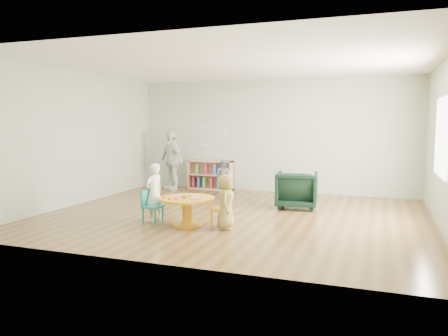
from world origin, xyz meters
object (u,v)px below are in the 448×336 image
object	(u,v)px
kid_chair_left	(151,205)
armchair	(297,190)
child_right	(226,202)
bookshelf	(210,175)
activity_table	(187,206)
toddler	(223,176)
kid_chair_right	(223,207)
child_left	(154,192)
adult_caretaker	(172,160)

from	to	relation	value
kid_chair_left	armchair	distance (m)	3.04
child_right	kid_chair_left	bearing A→B (deg)	76.55
kid_chair_left	bookshelf	world-z (taller)	bookshelf
kid_chair_left	activity_table	bearing A→B (deg)	96.67
bookshelf	armchair	world-z (taller)	bookshelf
kid_chair_left	toddler	distance (m)	3.33
kid_chair_right	bookshelf	bearing A→B (deg)	3.93
kid_chair_right	bookshelf	world-z (taller)	bookshelf
child_left	child_right	distance (m)	1.39
child_right	armchair	bearing A→B (deg)	-33.37
kid_chair_right	toddler	bearing A→B (deg)	-0.73
kid_chair_left	bookshelf	distance (m)	3.93
activity_table	kid_chair_right	distance (m)	0.62
kid_chair_right	bookshelf	distance (m)	4.16
child_right	adult_caretaker	size ratio (longest dim) A/B	0.60
armchair	child_left	size ratio (longest dim) A/B	0.81
bookshelf	adult_caretaker	world-z (taller)	adult_caretaker
adult_caretaker	armchair	bearing A→B (deg)	9.74
child_left	toddler	xyz separation A→B (m)	(0.13, 3.21, -0.09)
child_right	toddler	bearing A→B (deg)	7.17
armchair	kid_chair_right	bearing A→B (deg)	60.68
kid_chair_left	child_right	world-z (taller)	child_right
bookshelf	child_left	size ratio (longest dim) A/B	1.17
armchair	child_left	bearing A→B (deg)	37.00
child_left	toddler	size ratio (longest dim) A/B	1.20
armchair	child_left	world-z (taller)	child_left
adult_caretaker	activity_table	bearing A→B (deg)	-28.98
kid_chair_right	child_right	xyz separation A→B (m)	(0.10, -0.11, 0.12)
kid_chair_left	adult_caretaker	world-z (taller)	adult_caretaker
child_left	child_right	world-z (taller)	child_left
activity_table	child_right	distance (m)	0.72
kid_chair_left	armchair	xyz separation A→B (m)	(2.16, 2.13, 0.07)
kid_chair_left	bookshelf	bearing A→B (deg)	-169.32
bookshelf	toddler	world-z (taller)	toddler
armchair	toddler	size ratio (longest dim) A/B	0.97
kid_chair_left	kid_chair_right	distance (m)	1.29
kid_chair_left	armchair	world-z (taller)	armchair
bookshelf	child_left	world-z (taller)	child_left
child_left	bookshelf	bearing A→B (deg)	-156.36
armchair	child_right	xyz separation A→B (m)	(-0.77, -2.13, 0.08)
activity_table	adult_caretaker	xyz separation A→B (m)	(-2.01, 3.45, 0.43)
bookshelf	armchair	size ratio (longest dim) A/B	1.46
kid_chair_right	child_left	distance (m)	1.30
bookshelf	toddler	size ratio (longest dim) A/B	1.41
armchair	child_left	distance (m)	2.95
kid_chair_left	adult_caretaker	distance (m)	3.75
activity_table	bookshelf	bearing A→B (deg)	106.00
child_right	bookshelf	bearing A→B (deg)	11.53
armchair	child_right	bearing A→B (deg)	64.07
armchair	toddler	xyz separation A→B (m)	(-2.03, 1.19, 0.05)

